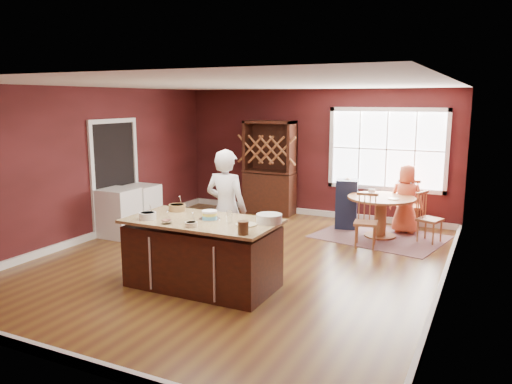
# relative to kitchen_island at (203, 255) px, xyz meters

# --- Properties ---
(room_shell) EXTENTS (7.00, 7.00, 7.00)m
(room_shell) POSITION_rel_kitchen_island_xyz_m (-0.06, 1.18, 0.91)
(room_shell) COLOR brown
(room_shell) RESTS_ON ground
(window) EXTENTS (2.36, 0.10, 1.66)m
(window) POSITION_rel_kitchen_island_xyz_m (1.44, 4.65, 1.06)
(window) COLOR white
(window) RESTS_ON room_shell
(doorway) EXTENTS (0.08, 1.26, 2.13)m
(doorway) POSITION_rel_kitchen_island_xyz_m (-3.03, 1.78, 0.59)
(doorway) COLOR white
(doorway) RESTS_ON room_shell
(kitchen_island) EXTENTS (2.01, 1.05, 0.92)m
(kitchen_island) POSITION_rel_kitchen_island_xyz_m (0.00, 0.00, 0.00)
(kitchen_island) COLOR #461E11
(kitchen_island) RESTS_ON ground
(dining_table) EXTENTS (1.21, 1.21, 0.75)m
(dining_table) POSITION_rel_kitchen_island_xyz_m (1.62, 3.51, 0.10)
(dining_table) COLOR olive
(dining_table) RESTS_ON ground
(baker) EXTENTS (0.65, 0.43, 1.78)m
(baker) POSITION_rel_kitchen_island_xyz_m (-0.08, 0.80, 0.45)
(baker) COLOR silver
(baker) RESTS_ON ground
(layer_cake) EXTENTS (0.28, 0.28, 0.12)m
(layer_cake) POSITION_rel_kitchen_island_xyz_m (0.08, 0.07, 0.54)
(layer_cake) COLOR white
(layer_cake) RESTS_ON kitchen_island
(bowl_blue) EXTENTS (0.23, 0.23, 0.09)m
(bowl_blue) POSITION_rel_kitchen_island_xyz_m (-0.67, -0.28, 0.53)
(bowl_blue) COLOR silver
(bowl_blue) RESTS_ON kitchen_island
(bowl_yellow) EXTENTS (0.24, 0.24, 0.09)m
(bowl_yellow) POSITION_rel_kitchen_island_xyz_m (-0.60, 0.31, 0.53)
(bowl_yellow) COLOR olive
(bowl_yellow) RESTS_ON kitchen_island
(bowl_pink) EXTENTS (0.14, 0.14, 0.05)m
(bowl_pink) POSITION_rel_kitchen_island_xyz_m (-0.29, -0.37, 0.51)
(bowl_pink) COLOR silver
(bowl_pink) RESTS_ON kitchen_island
(bowl_olive) EXTENTS (0.16, 0.16, 0.06)m
(bowl_olive) POSITION_rel_kitchen_island_xyz_m (0.08, -0.37, 0.51)
(bowl_olive) COLOR beige
(bowl_olive) RESTS_ON kitchen_island
(drinking_glass) EXTENTS (0.08, 0.08, 0.16)m
(drinking_glass) POSITION_rel_kitchen_island_xyz_m (0.41, 0.01, 0.56)
(drinking_glass) COLOR white
(drinking_glass) RESTS_ON kitchen_island
(dinner_plate) EXTENTS (0.27, 0.27, 0.02)m
(dinner_plate) POSITION_rel_kitchen_island_xyz_m (0.66, -0.01, 0.49)
(dinner_plate) COLOR beige
(dinner_plate) RESTS_ON kitchen_island
(white_tub) EXTENTS (0.33, 0.33, 0.11)m
(white_tub) POSITION_rel_kitchen_island_xyz_m (0.87, 0.24, 0.54)
(white_tub) COLOR white
(white_tub) RESTS_ON kitchen_island
(stoneware_crock) EXTENTS (0.13, 0.13, 0.16)m
(stoneware_crock) POSITION_rel_kitchen_island_xyz_m (0.82, -0.40, 0.56)
(stoneware_crock) COLOR brown
(stoneware_crock) RESTS_ON kitchen_island
(rug) EXTENTS (2.47, 2.08, 0.01)m
(rug) POSITION_rel_kitchen_island_xyz_m (1.62, 3.51, -0.43)
(rug) COLOR brown
(rug) RESTS_ON ground
(chair_east) EXTENTS (0.47, 0.48, 0.90)m
(chair_east) POSITION_rel_kitchen_island_xyz_m (2.47, 3.54, 0.01)
(chair_east) COLOR brown
(chair_east) RESTS_ON ground
(chair_south) EXTENTS (0.44, 0.43, 0.92)m
(chair_south) POSITION_rel_kitchen_island_xyz_m (1.52, 2.77, 0.02)
(chair_south) COLOR brown
(chair_south) RESTS_ON ground
(chair_north) EXTENTS (0.49, 0.47, 1.02)m
(chair_north) POSITION_rel_kitchen_island_xyz_m (1.97, 4.27, 0.07)
(chair_north) COLOR brown
(chair_north) RESTS_ON ground
(seated_woman) EXTENTS (0.64, 0.42, 1.30)m
(seated_woman) POSITION_rel_kitchen_island_xyz_m (1.97, 4.00, 0.21)
(seated_woman) COLOR #E46A42
(seated_woman) RESTS_ON ground
(high_chair) EXTENTS (0.48, 0.48, 1.00)m
(high_chair) POSITION_rel_kitchen_island_xyz_m (0.87, 3.87, 0.06)
(high_chair) COLOR black
(high_chair) RESTS_ON ground
(toddler) EXTENTS (0.18, 0.14, 0.26)m
(toddler) POSITION_rel_kitchen_island_xyz_m (0.87, 3.86, 0.37)
(toddler) COLOR #8CA5BF
(toddler) RESTS_ON high_chair
(table_plate) EXTENTS (0.20, 0.20, 0.01)m
(table_plate) POSITION_rel_kitchen_island_xyz_m (1.86, 3.38, 0.32)
(table_plate) COLOR beige
(table_plate) RESTS_ON dining_table
(table_cup) EXTENTS (0.15, 0.15, 0.10)m
(table_cup) POSITION_rel_kitchen_island_xyz_m (1.40, 3.67, 0.36)
(table_cup) COLOR white
(table_cup) RESTS_ON dining_table
(hutch) EXTENTS (1.11, 0.46, 2.04)m
(hutch) POSITION_rel_kitchen_island_xyz_m (-1.02, 4.40, 0.58)
(hutch) COLOR #321C13
(hutch) RESTS_ON ground
(washer) EXTENTS (0.61, 0.59, 0.89)m
(washer) POSITION_rel_kitchen_island_xyz_m (-2.70, 1.46, 0.00)
(washer) COLOR white
(washer) RESTS_ON ground
(dryer) EXTENTS (0.59, 0.57, 0.86)m
(dryer) POSITION_rel_kitchen_island_xyz_m (-2.70, 2.10, -0.01)
(dryer) COLOR silver
(dryer) RESTS_ON ground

